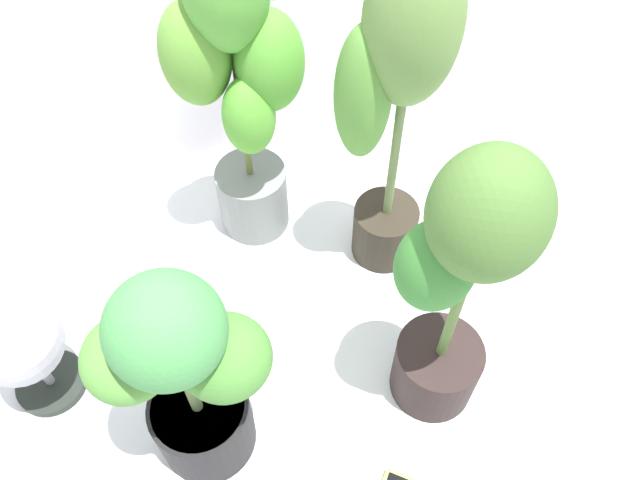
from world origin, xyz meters
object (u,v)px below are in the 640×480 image
potted_plant_front_right (457,286)px  floor_fan (21,346)px  potted_plant_front_left (186,375)px  potted_plant_back_center (238,85)px  potted_plant_back_right (394,97)px

potted_plant_front_right → floor_fan: (-0.94, 0.30, -0.26)m
potted_plant_front_right → floor_fan: 1.02m
potted_plant_front_left → floor_fan: potted_plant_front_left is taller
potted_plant_back_center → potted_plant_front_right: 0.73m
potted_plant_front_left → floor_fan: bearing=144.1°
potted_plant_back_center → potted_plant_front_left: (-0.28, -0.63, -0.17)m
potted_plant_back_right → potted_plant_front_right: potted_plant_back_right is taller
potted_plant_back_center → potted_plant_front_right: potted_plant_back_center is taller
potted_plant_back_right → potted_plant_front_left: 0.77m
floor_fan → potted_plant_back_center: bearing=167.6°
potted_plant_front_right → floor_fan: bearing=162.1°
potted_plant_back_right → potted_plant_front_right: (-0.03, -0.45, -0.11)m
potted_plant_back_right → floor_fan: (-0.97, -0.15, -0.38)m
potted_plant_front_right → potted_plant_back_right: bearing=85.9°
potted_plant_back_center → potted_plant_front_left: size_ratio=1.43×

